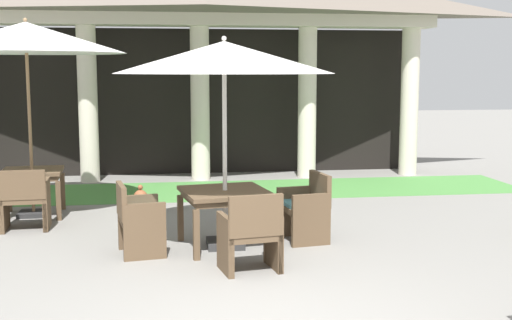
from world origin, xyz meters
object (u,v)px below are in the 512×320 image
patio_table_near_foreground (32,176)px  patio_table_mid_left (225,197)px  patio_chair_near_foreground_south (25,200)px  patio_chair_mid_left_west (138,220)px  patio_umbrella_near_foreground (26,38)px  patio_umbrella_mid_left (224,59)px  terracotta_urn (141,199)px  patio_chair_mid_left_east (306,209)px  patio_chair_mid_left_south (251,235)px

patio_table_near_foreground → patio_table_mid_left: size_ratio=0.80×
patio_chair_near_foreground_south → patio_chair_mid_left_west: 2.17m
patio_umbrella_near_foreground → patio_chair_near_foreground_south: size_ratio=3.42×
patio_umbrella_mid_left → terracotta_urn: patio_umbrella_mid_left is taller
patio_table_near_foreground → patio_chair_mid_left_west: patio_chair_mid_left_west is taller
patio_chair_mid_left_east → patio_chair_near_foreground_south: bearing=63.7°
terracotta_urn → patio_chair_mid_left_south: bearing=-69.9°
patio_chair_near_foreground_south → patio_chair_mid_left_west: (1.58, -1.48, -0.00)m
patio_umbrella_near_foreground → terracotta_urn: patio_umbrella_near_foreground is taller
terracotta_urn → patio_umbrella_mid_left: bearing=-65.6°
patio_table_near_foreground → patio_umbrella_near_foreground: (-0.00, 0.00, 2.05)m
patio_chair_mid_left_east → patio_table_mid_left: bearing=90.0°
patio_chair_mid_left_west → patio_table_mid_left: bearing=90.0°
patio_table_mid_left → patio_chair_near_foreground_south: bearing=153.7°
patio_chair_mid_left_south → terracotta_urn: patio_chair_mid_left_south is taller
patio_table_mid_left → patio_chair_mid_left_south: size_ratio=1.32×
patio_umbrella_mid_left → patio_chair_near_foreground_south: bearing=153.7°
patio_table_mid_left → patio_chair_mid_left_east: patio_chair_mid_left_east is taller
patio_chair_near_foreground_south → terracotta_urn: bearing=32.7°
patio_umbrella_near_foreground → patio_chair_near_foreground_south: (0.06, -0.91, -2.23)m
patio_umbrella_mid_left → patio_chair_mid_left_east: bearing=9.3°
patio_chair_mid_left_south → patio_chair_mid_left_east: patio_chair_mid_left_south is taller
patio_chair_near_foreground_south → patio_table_near_foreground: bearing=90.0°
patio_umbrella_near_foreground → patio_chair_mid_left_west: 3.66m
patio_table_near_foreground → patio_chair_mid_left_west: bearing=-55.5°
patio_table_mid_left → patio_chair_mid_left_east: 1.09m
patio_table_near_foreground → patio_umbrella_mid_left: (2.70, -2.21, 1.72)m
patio_chair_mid_left_south → terracotta_urn: size_ratio=2.21×
patio_chair_mid_left_east → terracotta_urn: (-2.16, 2.26, -0.25)m
patio_chair_near_foreground_south → patio_chair_mid_left_south: 3.68m
patio_table_near_foreground → patio_chair_near_foreground_south: size_ratio=1.08×
patio_umbrella_mid_left → patio_chair_mid_left_west: (-1.06, -0.17, -1.91)m
patio_umbrella_near_foreground → patio_chair_mid_left_west: (1.64, -2.39, -2.24)m
patio_chair_mid_left_west → terracotta_urn: 2.62m
patio_chair_mid_left_west → patio_chair_mid_left_south: bearing=44.9°
patio_table_mid_left → terracotta_urn: 2.71m
patio_chair_mid_left_west → patio_chair_mid_left_south: 1.52m
patio_chair_near_foreground_south → patio_umbrella_mid_left: (2.64, -1.31, 1.90)m
patio_umbrella_near_foreground → patio_table_mid_left: patio_umbrella_near_foreground is taller
patio_table_mid_left → patio_umbrella_mid_left: size_ratio=0.43×
patio_table_near_foreground → patio_umbrella_near_foreground: patio_umbrella_near_foreground is taller
patio_chair_mid_left_west → terracotta_urn: size_ratio=2.14×
patio_umbrella_near_foreground → patio_chair_mid_left_south: patio_umbrella_near_foreground is taller
patio_table_near_foreground → patio_chair_mid_left_east: 4.28m
patio_umbrella_near_foreground → patio_umbrella_mid_left: patio_umbrella_near_foreground is taller
patio_umbrella_mid_left → patio_chair_mid_left_south: bearing=-80.7°
patio_chair_mid_left_east → patio_chair_mid_left_west: bearing=90.0°
patio_table_near_foreground → patio_umbrella_mid_left: patio_umbrella_mid_left is taller
patio_table_mid_left → patio_chair_mid_left_west: patio_chair_mid_left_west is taller
patio_umbrella_near_foreground → patio_chair_mid_left_east: 4.82m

